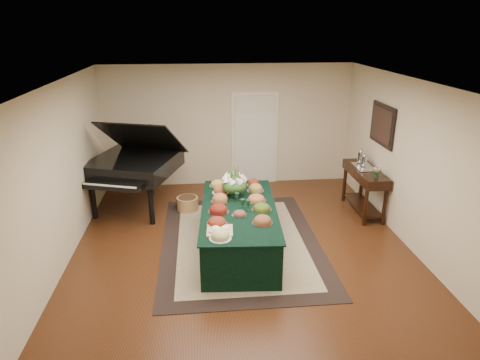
{
  "coord_description": "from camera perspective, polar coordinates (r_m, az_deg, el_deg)",
  "views": [
    {
      "loc": [
        -0.67,
        -6.35,
        3.51
      ],
      "look_at": [
        0.0,
        0.3,
        1.05
      ],
      "focal_mm": 32.0,
      "sensor_mm": 36.0,
      "label": 1
    }
  ],
  "objects": [
    {
      "name": "cutting_board",
      "position": [
        6.1,
        -2.71,
        -6.49
      ],
      "size": [
        0.39,
        0.39,
        0.1
      ],
      "color": "tan",
      "rests_on": "buffet_table"
    },
    {
      "name": "area_rug",
      "position": [
        7.37,
        0.08,
        -8.18
      ],
      "size": [
        2.65,
        3.7,
        0.01
      ],
      "color": "black",
      "rests_on": "ground"
    },
    {
      "name": "wall_painting",
      "position": [
        8.35,
        18.46,
        7.02
      ],
      "size": [
        0.05,
        0.95,
        0.75
      ],
      "color": "black",
      "rests_on": "ground"
    },
    {
      "name": "grand_piano",
      "position": [
        8.57,
        -13.89,
        2.05
      ],
      "size": [
        2.01,
        2.12,
        1.83
      ],
      "color": "black",
      "rests_on": "ground"
    },
    {
      "name": "tea_service",
      "position": [
        8.64,
        16.02,
        2.6
      ],
      "size": [
        0.34,
        0.58,
        0.3
      ],
      "color": "silver",
      "rests_on": "mahogany_sideboard"
    },
    {
      "name": "pink_bouquet",
      "position": [
        8.02,
        17.81,
        1.2
      ],
      "size": [
        0.16,
        0.16,
        0.21
      ],
      "color": "black",
      "rests_on": "mahogany_sideboard"
    },
    {
      "name": "floral_centerpiece",
      "position": [
        7.19,
        -0.77,
        -0.28
      ],
      "size": [
        0.43,
        0.43,
        0.43
      ],
      "color": "black",
      "rests_on": "buffet_table"
    },
    {
      "name": "green_goblets",
      "position": [
        6.8,
        0.35,
        -3.0
      ],
      "size": [
        0.23,
        0.39,
        0.18
      ],
      "color": "black",
      "rests_on": "buffet_table"
    },
    {
      "name": "ground",
      "position": [
        7.29,
        0.24,
        -8.59
      ],
      "size": [
        6.0,
        6.0,
        0.0
      ],
      "primitive_type": "plane",
      "color": "black",
      "rests_on": "ground"
    },
    {
      "name": "buffet_table",
      "position": [
        6.98,
        -0.14,
        -6.48
      ],
      "size": [
        1.35,
        2.59,
        0.74
      ],
      "color": "black",
      "rests_on": "ground"
    },
    {
      "name": "wicker_basket",
      "position": [
        8.57,
        -7.02,
        -3.15
      ],
      "size": [
        0.42,
        0.42,
        0.26
      ],
      "primitive_type": "cylinder",
      "color": "#A17441",
      "rests_on": "ground"
    },
    {
      "name": "kitchen_doorway",
      "position": [
        9.73,
        1.96,
        5.39
      ],
      "size": [
        1.05,
        0.07,
        2.1
      ],
      "color": "white",
      "rests_on": "ground"
    },
    {
      "name": "mahogany_sideboard",
      "position": [
        8.55,
        16.32,
        0.14
      ],
      "size": [
        0.45,
        1.37,
        0.89
      ],
      "color": "black",
      "rests_on": "ground"
    },
    {
      "name": "food_platters",
      "position": [
        6.93,
        -0.52,
        -2.91
      ],
      "size": [
        1.05,
        2.32,
        0.12
      ],
      "color": "silver",
      "rests_on": "buffet_table"
    }
  ]
}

